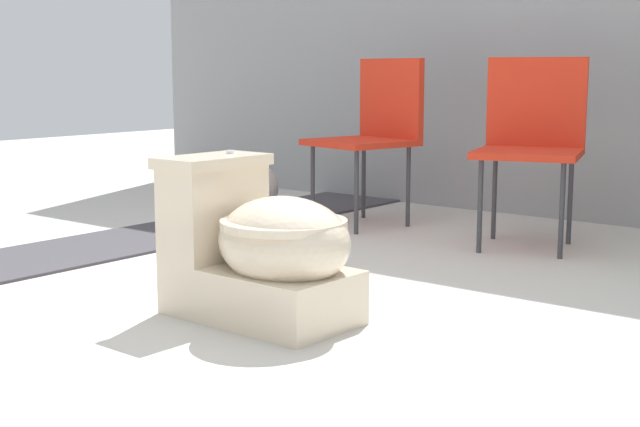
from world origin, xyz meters
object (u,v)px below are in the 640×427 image
(folding_chair_middle, at_px, (532,131))
(boulder_near, at_px, (243,188))
(folding_chair_left, at_px, (376,123))
(toilet, at_px, (261,251))

(folding_chair_middle, bearing_deg, boulder_near, -97.64)
(folding_chair_left, bearing_deg, folding_chair_middle, 102.17)
(toilet, relative_size, folding_chair_middle, 0.77)
(folding_chair_middle, distance_m, boulder_near, 1.58)
(folding_chair_left, xyz_separation_m, boulder_near, (-0.66, -0.28, -0.36))
(boulder_near, bearing_deg, folding_chair_left, 22.89)
(folding_chair_middle, height_order, boulder_near, folding_chair_middle)
(folding_chair_left, relative_size, folding_chair_middle, 1.00)
(toilet, distance_m, folding_chair_middle, 1.68)
(folding_chair_left, distance_m, folding_chair_middle, 0.86)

